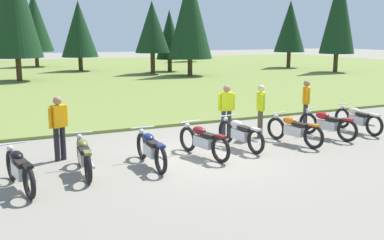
{
  "coord_description": "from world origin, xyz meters",
  "views": [
    {
      "loc": [
        -4.91,
        -9.97,
        3.2
      ],
      "look_at": [
        0.0,
        0.6,
        0.9
      ],
      "focal_mm": 40.7,
      "sensor_mm": 36.0,
      "label": 1
    }
  ],
  "objects": [
    {
      "name": "rider_in_hivis_vest",
      "position": [
        -3.42,
        1.29,
        0.95
      ],
      "size": [
        0.51,
        0.35,
        1.67
      ],
      "color": "black",
      "rests_on": "ground"
    },
    {
      "name": "rider_checking_bike",
      "position": [
        2.67,
        1.26,
        0.95
      ],
      "size": [
        0.36,
        0.5,
        1.67
      ],
      "color": "#4C4233",
      "rests_on": "ground"
    },
    {
      "name": "motorcycle_maroon",
      "position": [
        0.07,
        0.04,
        0.44
      ],
      "size": [
        0.72,
        2.07,
        0.88
      ],
      "color": "black",
      "rests_on": "ground"
    },
    {
      "name": "motorcycle_orange",
      "position": [
        3.11,
        0.15,
        0.44
      ],
      "size": [
        0.73,
        2.07,
        0.88
      ],
      "color": "black",
      "rests_on": "ground"
    },
    {
      "name": "forest_treeline",
      "position": [
        1.88,
        28.58,
        4.4
      ],
      "size": [
        39.64,
        30.1,
        9.07
      ],
      "color": "#47331E",
      "rests_on": "ground"
    },
    {
      "name": "motorcycle_red",
      "position": [
        4.56,
        0.36,
        0.44
      ],
      "size": [
        0.77,
        2.06,
        0.88
      ],
      "color": "black",
      "rests_on": "ground"
    },
    {
      "name": "rider_with_back_turned",
      "position": [
        1.66,
        1.64,
        0.95
      ],
      "size": [
        0.54,
        0.3,
        1.67
      ],
      "color": "#2D2D38",
      "rests_on": "ground"
    },
    {
      "name": "motorcycle_silver",
      "position": [
        1.4,
        0.38,
        0.44
      ],
      "size": [
        0.62,
        2.1,
        0.88
      ],
      "color": "black",
      "rests_on": "ground"
    },
    {
      "name": "motorcycle_olive",
      "position": [
        -3.09,
        -0.09,
        0.44
      ],
      "size": [
        0.62,
        2.1,
        0.88
      ],
      "color": "black",
      "rests_on": "ground"
    },
    {
      "name": "grass_moorland",
      "position": [
        0.0,
        25.9,
        0.05
      ],
      "size": [
        80.0,
        44.0,
        0.1
      ],
      "primitive_type": "cube",
      "color": "olive",
      "rests_on": "ground"
    },
    {
      "name": "rider_near_row_end",
      "position": [
        4.81,
        1.71,
        0.95
      ],
      "size": [
        0.39,
        0.46,
        1.67
      ],
      "color": "#2D2D38",
      "rests_on": "ground"
    },
    {
      "name": "motorcycle_black",
      "position": [
        -4.51,
        -0.55,
        0.44
      ],
      "size": [
        0.69,
        2.08,
        0.88
      ],
      "color": "black",
      "rests_on": "ground"
    },
    {
      "name": "ground_plane",
      "position": [
        0.0,
        0.0,
        0.0
      ],
      "size": [
        140.0,
        140.0,
        0.0
      ],
      "primitive_type": "plane",
      "color": "gray"
    },
    {
      "name": "motorcycle_navy",
      "position": [
        -1.47,
        -0.16,
        0.44
      ],
      "size": [
        0.62,
        2.1,
        0.88
      ],
      "color": "black",
      "rests_on": "ground"
    },
    {
      "name": "motorcycle_cream",
      "position": [
        6.06,
        0.57,
        0.44
      ],
      "size": [
        0.62,
        2.1,
        0.88
      ],
      "color": "black",
      "rests_on": "ground"
    }
  ]
}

